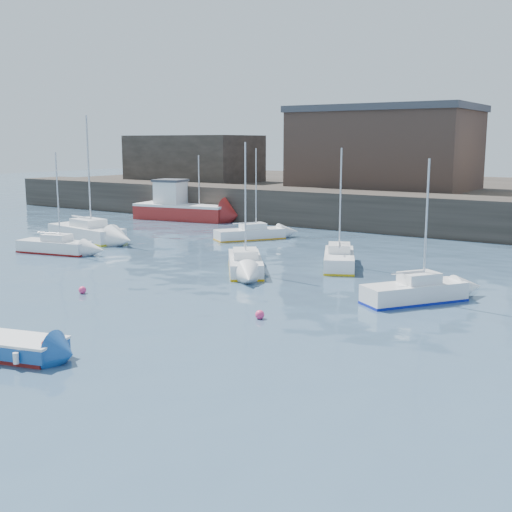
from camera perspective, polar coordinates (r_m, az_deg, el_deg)
The scene contains 16 objects.
water at distance 23.59m, azimuth -16.37°, elevation -7.90°, with size 220.00×220.00×0.00m, color #2D4760.
quay_wall at distance 52.60m, azimuth 13.91°, elevation 3.69°, with size 90.00×5.00×3.00m, color #28231E.
land_strip at distance 69.78m, azimuth 18.88°, elevation 4.88°, with size 90.00×32.00×2.80m, color #28231E.
warehouse at distance 61.91m, azimuth 11.33°, elevation 9.46°, with size 16.40×10.40×7.60m.
bldg_west at distance 72.33m, azimuth -5.57°, elevation 8.63°, with size 14.00×8.00×5.00m.
blue_dinghy at distance 23.16m, azimuth -21.02°, elevation -7.49°, with size 4.00×2.50×0.71m.
fishing_boat at distance 60.10m, azimuth -6.72°, elevation 4.35°, with size 9.37×4.80×5.92m.
sailboat_a at distance 43.59m, azimuth -17.46°, elevation 0.85°, with size 5.19×2.58×6.47m.
sailboat_b at distance 35.70m, azimuth -0.97°, elevation -0.64°, with size 4.72×5.49×7.11m.
sailboat_c at distance 29.72m, azimuth 13.94°, elevation -3.09°, with size 4.06×4.89×6.41m.
sailboat_e at distance 48.59m, azimuth -14.83°, elevation 2.05°, with size 7.23×3.32×8.96m.
sailboat_f at distance 37.25m, azimuth 7.39°, elevation -0.24°, with size 3.79×5.43×6.79m.
sailboat_h at distance 47.46m, azimuth -0.53°, elevation 2.02°, with size 4.28×5.20×6.65m.
buoy_near at distance 31.72m, azimuth -15.16°, elevation -3.23°, with size 0.36×0.36×0.36m, color #FF3875.
buoy_mid at distance 26.31m, azimuth 0.34°, elevation -5.60°, with size 0.38×0.38×0.38m, color #FF3875.
buoy_far at distance 37.83m, azimuth -0.85°, elevation -0.74°, with size 0.42×0.42×0.42m, color #FF3875.
Camera 1 is at (17.30, -14.35, 7.14)m, focal length 45.00 mm.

